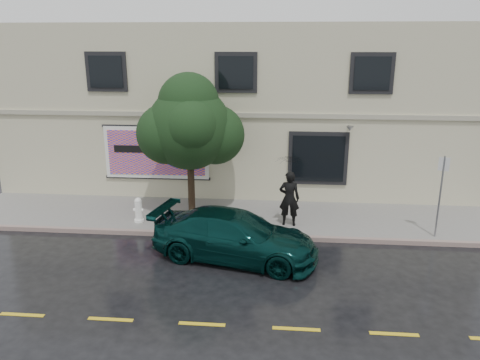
# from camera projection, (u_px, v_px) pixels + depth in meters

# --- Properties ---
(ground) EXTENTS (90.00, 90.00, 0.00)m
(ground) POSITION_uv_depth(u_px,v_px,m) (221.00, 258.00, 14.28)
(ground) COLOR black
(ground) RESTS_ON ground
(sidewalk) EXTENTS (20.00, 3.50, 0.15)m
(sidewalk) POSITION_uv_depth(u_px,v_px,m) (232.00, 217.00, 17.35)
(sidewalk) COLOR gray
(sidewalk) RESTS_ON ground
(curb) EXTENTS (20.00, 0.18, 0.16)m
(curb) POSITION_uv_depth(u_px,v_px,m) (226.00, 236.00, 15.68)
(curb) COLOR slate
(curb) RESTS_ON ground
(road_marking) EXTENTS (19.00, 0.12, 0.01)m
(road_marking) POSITION_uv_depth(u_px,v_px,m) (202.00, 324.00, 10.94)
(road_marking) COLOR gold
(road_marking) RESTS_ON ground
(building) EXTENTS (20.00, 8.12, 7.00)m
(building) POSITION_uv_depth(u_px,v_px,m) (244.00, 104.00, 21.84)
(building) COLOR beige
(building) RESTS_ON ground
(billboard) EXTENTS (4.30, 0.16, 2.20)m
(billboard) POSITION_uv_depth(u_px,v_px,m) (156.00, 153.00, 18.64)
(billboard) COLOR white
(billboard) RESTS_ON ground
(car) EXTENTS (5.37, 3.27, 1.46)m
(car) POSITION_uv_depth(u_px,v_px,m) (235.00, 236.00, 14.05)
(car) COLOR #062927
(car) RESTS_ON ground
(pedestrian) EXTENTS (0.75, 0.53, 1.95)m
(pedestrian) POSITION_uv_depth(u_px,v_px,m) (289.00, 198.00, 16.14)
(pedestrian) COLOR black
(pedestrian) RESTS_ON sidewalk
(umbrella) EXTENTS (1.12, 1.12, 0.79)m
(umbrella) POSITION_uv_depth(u_px,v_px,m) (290.00, 160.00, 15.74)
(umbrella) COLOR black
(umbrella) RESTS_ON pedestrian
(street_tree) EXTENTS (2.97, 2.97, 4.74)m
(street_tree) POSITION_uv_depth(u_px,v_px,m) (189.00, 128.00, 16.46)
(street_tree) COLOR #332517
(street_tree) RESTS_ON sidewalk
(fire_hydrant) EXTENTS (0.37, 0.34, 0.89)m
(fire_hydrant) POSITION_uv_depth(u_px,v_px,m) (139.00, 210.00, 16.58)
(fire_hydrant) COLOR white
(fire_hydrant) RESTS_ON sidewalk
(sign_pole) EXTENTS (0.33, 0.13, 2.73)m
(sign_pole) POSITION_uv_depth(u_px,v_px,m) (441.00, 189.00, 14.97)
(sign_pole) COLOR gray
(sign_pole) RESTS_ON sidewalk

